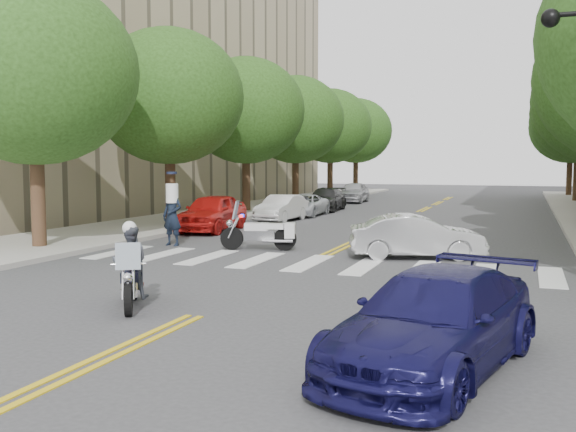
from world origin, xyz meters
The scene contains 20 objects.
ground centered at (0.00, 0.00, 0.00)m, with size 140.00×140.00×0.00m, color #38383A.
sidewalk_left centered at (-9.50, 22.00, 0.07)m, with size 5.00×60.00×0.15m, color #9E9991.
building_left centered at (-26.00, 26.00, 12.00)m, with size 26.00×44.00×24.00m, color tan.
tree_l_0 centered at (-8.80, 6.00, 5.55)m, with size 6.40×6.40×8.45m.
tree_l_1 centered at (-8.80, 14.00, 5.55)m, with size 6.40×6.40×8.45m.
tree_l_2 centered at (-8.80, 22.00, 5.55)m, with size 6.40×6.40×8.45m.
tree_l_3 centered at (-8.80, 30.00, 5.55)m, with size 6.40×6.40×8.45m.
tree_l_4 centered at (-8.80, 38.00, 5.55)m, with size 6.40×6.40×8.45m.
tree_l_5 centered at (-8.80, 46.00, 5.55)m, with size 6.40×6.40×8.45m.
tree_r_5 centered at (8.80, 46.00, 5.55)m, with size 6.40×6.40×8.45m.
motorcycle_police centered at (-1.55, 0.29, 0.74)m, with size 1.26×1.86×1.66m.
motorcycle_parked centered at (-2.14, 8.54, 0.55)m, with size 2.39×0.99×1.57m.
officer_standing centered at (-5.47, 8.50, 0.99)m, with size 0.73×0.48×1.99m, color black.
convertible centered at (2.62, 8.50, 0.63)m, with size 1.34×3.85×1.27m, color #B7B7B9.
sedan_blue centered at (4.46, -1.51, 0.66)m, with size 1.85×4.55×1.32m, color #100F3F.
parked_car_a centered at (-6.30, 13.00, 0.75)m, with size 1.78×4.43×1.51m, color red.
parked_car_b centered at (-5.20, 18.00, 0.62)m, with size 1.31×3.76×1.24m, color silver.
parked_car_c centered at (-5.20, 21.22, 0.56)m, with size 1.85×4.00×1.11m, color silver.
parked_car_d centered at (-5.20, 25.08, 0.64)m, with size 1.80×4.43×1.29m, color black.
parked_car_e centered at (-5.55, 32.83, 0.71)m, with size 1.69×4.19×1.43m, color #9FA0A5.
Camera 1 is at (5.55, -10.09, 2.79)m, focal length 40.00 mm.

